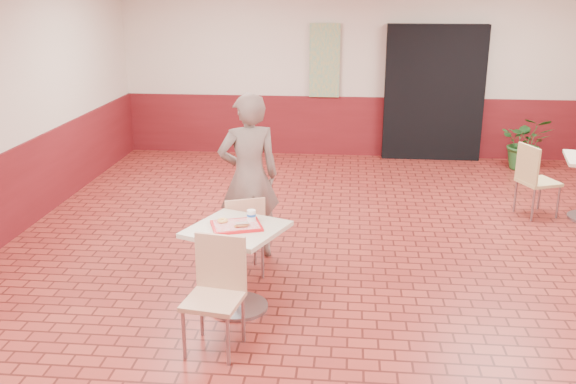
# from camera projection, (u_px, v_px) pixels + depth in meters

# --- Properties ---
(room_shell) EXTENTS (8.01, 10.01, 3.01)m
(room_shell) POSITION_uv_depth(u_px,v_px,m) (367.00, 131.00, 5.85)
(room_shell) COLOR maroon
(room_shell) RESTS_ON ground
(wainscot_band) EXTENTS (8.00, 10.00, 1.00)m
(wainscot_band) POSITION_uv_depth(u_px,v_px,m) (363.00, 233.00, 6.16)
(wainscot_band) COLOR #581115
(wainscot_band) RESTS_ON ground
(corridor_doorway) EXTENTS (1.60, 0.22, 2.20)m
(corridor_doorway) POSITION_uv_depth(u_px,v_px,m) (434.00, 93.00, 10.49)
(corridor_doorway) COLOR black
(corridor_doorway) RESTS_ON ground
(promo_poster) EXTENTS (0.50, 0.03, 1.20)m
(promo_poster) POSITION_uv_depth(u_px,v_px,m) (325.00, 61.00, 10.56)
(promo_poster) COLOR gray
(promo_poster) RESTS_ON wainscot_band
(main_table) EXTENTS (0.74, 0.74, 0.78)m
(main_table) POSITION_uv_depth(u_px,v_px,m) (237.00, 254.00, 5.62)
(main_table) COLOR beige
(main_table) RESTS_ON ground
(chair_main_front) EXTENTS (0.48, 0.48, 0.91)m
(chair_main_front) POSITION_uv_depth(u_px,v_px,m) (216.00, 288.00, 5.03)
(chair_main_front) COLOR tan
(chair_main_front) RESTS_ON ground
(chair_main_back) EXTENTS (0.50, 0.50, 0.84)m
(chair_main_back) POSITION_uv_depth(u_px,v_px,m) (243.00, 232.00, 6.27)
(chair_main_back) COLOR #DDA885
(chair_main_back) RESTS_ON ground
(customer) EXTENTS (0.75, 0.62, 1.76)m
(customer) POSITION_uv_depth(u_px,v_px,m) (249.00, 177.00, 6.64)
(customer) COLOR #74625A
(customer) RESTS_ON ground
(serving_tray) EXTENTS (0.42, 0.33, 0.03)m
(serving_tray) POSITION_uv_depth(u_px,v_px,m) (236.00, 226.00, 5.53)
(serving_tray) COLOR red
(serving_tray) RESTS_ON main_table
(ring_donut) EXTENTS (0.11, 0.11, 0.03)m
(ring_donut) POSITION_uv_depth(u_px,v_px,m) (223.00, 220.00, 5.58)
(ring_donut) COLOR #F7BC5A
(ring_donut) RESTS_ON serving_tray
(long_john_donut) EXTENTS (0.14, 0.09, 0.04)m
(long_john_donut) POSITION_uv_depth(u_px,v_px,m) (242.00, 225.00, 5.46)
(long_john_donut) COLOR #BA6536
(long_john_donut) RESTS_ON serving_tray
(paper_cup) EXTENTS (0.08, 0.08, 0.10)m
(paper_cup) POSITION_uv_depth(u_px,v_px,m) (251.00, 215.00, 5.60)
(paper_cup) COLOR white
(paper_cup) RESTS_ON serving_tray
(chair_second_left) EXTENTS (0.55, 0.55, 0.91)m
(chair_second_left) POSITION_uv_depth(u_px,v_px,m) (534.00, 177.00, 7.96)
(chair_second_left) COLOR #D6C480
(chair_second_left) RESTS_ON ground
(potted_plant) EXTENTS (0.89, 0.81, 0.85)m
(potted_plant) POSITION_uv_depth(u_px,v_px,m) (526.00, 143.00, 10.06)
(potted_plant) COLOR #255C26
(potted_plant) RESTS_ON ground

